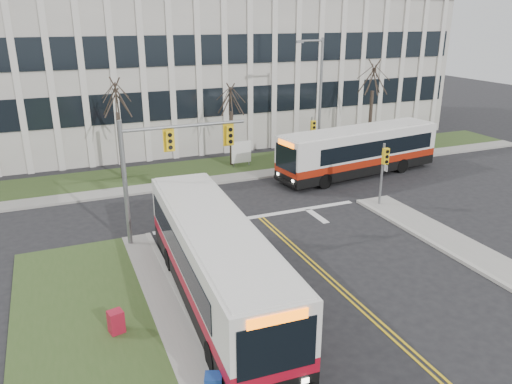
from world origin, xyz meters
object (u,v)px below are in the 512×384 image
object	(u,v)px
newspaper_box_red	(116,323)
bus_cross	(359,152)
streetlight	(318,95)
bus_main	(215,263)
directory_sign	(241,152)

from	to	relation	value
newspaper_box_red	bus_cross	bearing A→B (deg)	21.25
streetlight	bus_main	size ratio (longest dim) A/B	0.74
bus_cross	newspaper_box_red	world-z (taller)	bus_cross
streetlight	bus_cross	size ratio (longest dim) A/B	0.75
streetlight	directory_sign	xyz separation A→B (m)	(-5.53, 1.30, -4.02)
newspaper_box_red	directory_sign	bearing A→B (deg)	43.45
streetlight	bus_main	bearing A→B (deg)	-130.25
bus_main	newspaper_box_red	world-z (taller)	bus_main
streetlight	newspaper_box_red	xyz separation A→B (m)	(-16.97, -16.18, -4.72)
streetlight	newspaper_box_red	distance (m)	23.92
streetlight	directory_sign	size ratio (longest dim) A/B	4.60
bus_main	newspaper_box_red	bearing A→B (deg)	-166.20
newspaper_box_red	bus_main	bearing A→B (deg)	-2.06
bus_cross	newspaper_box_red	xyz separation A→B (m)	(-18.39, -12.68, -1.16)
bus_cross	streetlight	bearing A→B (deg)	-165.70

